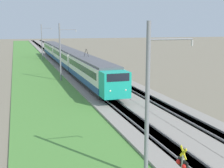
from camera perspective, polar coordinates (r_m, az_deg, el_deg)
The scene contains 9 objects.
ballast_main at distance 60.84m, azimuth -8.31°, elevation 3.01°, with size 240.00×4.40×0.30m.
ballast_adjacent at distance 61.66m, azimuth -4.29°, elevation 3.19°, with size 240.00×4.40×0.30m.
track_main at distance 60.84m, azimuth -8.31°, elevation 3.02°, with size 240.00×1.57×0.45m.
track_adjacent at distance 61.66m, azimuth -4.29°, elevation 3.20°, with size 240.00×1.57×0.45m.
grass_verge at distance 60.27m, azimuth -13.33°, elevation 2.68°, with size 240.00×9.35×0.12m.
passenger_train at distance 60.35m, azimuth -8.33°, elevation 5.00°, with size 62.41×2.88×4.92m.
catenary_mast_near at distance 15.75m, azimuth 6.67°, elevation -3.19°, with size 0.22×2.56×8.24m.
catenary_mast_mid at distance 46.00m, azimuth -9.40°, elevation 5.85°, with size 0.22×2.56×8.40m.
catenary_mast_far at distance 77.23m, azimuth -12.65°, elevation 7.58°, with size 0.22×2.56×8.43m.
Camera 1 is at (-9.62, 9.26, 7.97)m, focal length 50.00 mm.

